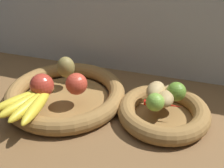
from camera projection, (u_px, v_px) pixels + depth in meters
ground_plane at (119, 119)px, 82.37cm from camera, size 140.00×90.00×3.00cm
back_wall at (145, 1)px, 92.05cm from camera, size 140.00×3.00×55.00cm
fruit_bowl_left at (66, 94)px, 87.24cm from camera, size 39.13×39.13×5.25cm
fruit_bowl_right at (163, 112)px, 78.75cm from camera, size 27.30×27.30×5.25cm
apple_red_front at (42, 85)px, 79.52cm from camera, size 7.25×7.25×7.25cm
apple_red_right at (77, 83)px, 81.07cm from camera, size 6.75×6.75×6.75cm
pear_brown at (66, 67)px, 89.64cm from camera, size 7.78×7.66×7.40cm
banana_bunch_front at (29, 102)px, 75.33cm from camera, size 14.60×19.30×3.29cm
potato_back at (173, 93)px, 79.04cm from camera, size 8.79×8.55×4.06cm
potato_large at (165, 99)px, 76.27cm from camera, size 5.29×7.23×4.11cm
potato_oblong at (156, 91)px, 78.92cm from camera, size 6.28×8.67×5.13cm
lime_near at (155, 102)px, 73.76cm from camera, size 5.21×5.21×5.21cm
lime_far at (176, 92)px, 77.98cm from camera, size 5.74×5.74×5.74cm
chili_pepper at (163, 104)px, 75.80cm from camera, size 11.01×2.66×1.72cm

